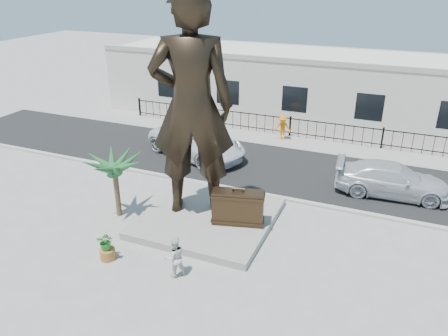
# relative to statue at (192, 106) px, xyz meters

# --- Properties ---
(ground) EXTENTS (100.00, 100.00, 0.00)m
(ground) POSITION_rel_statue_xyz_m (1.25, -1.78, -4.77)
(ground) COLOR #9E9991
(ground) RESTS_ON ground
(street) EXTENTS (40.00, 7.00, 0.01)m
(street) POSITION_rel_statue_xyz_m (1.25, 6.22, -4.77)
(street) COLOR black
(street) RESTS_ON ground
(curb) EXTENTS (40.00, 0.25, 0.12)m
(curb) POSITION_rel_statue_xyz_m (1.25, 2.72, -4.71)
(curb) COLOR #A5A399
(curb) RESTS_ON ground
(far_sidewalk) EXTENTS (40.00, 2.50, 0.02)m
(far_sidewalk) POSITION_rel_statue_xyz_m (1.25, 10.22, -4.76)
(far_sidewalk) COLOR #9E9991
(far_sidewalk) RESTS_ON ground
(plinth) EXTENTS (5.20, 5.20, 0.30)m
(plinth) POSITION_rel_statue_xyz_m (0.75, -0.28, -4.62)
(plinth) COLOR gray
(plinth) RESTS_ON ground
(fence) EXTENTS (22.00, 0.10, 1.20)m
(fence) POSITION_rel_statue_xyz_m (1.25, 11.02, -4.17)
(fence) COLOR black
(fence) RESTS_ON ground
(building) EXTENTS (28.00, 7.00, 4.40)m
(building) POSITION_rel_statue_xyz_m (1.25, 15.22, -2.57)
(building) COLOR silver
(building) RESTS_ON ground
(statue) EXTENTS (3.81, 3.16, 8.94)m
(statue) POSITION_rel_statue_xyz_m (0.00, 0.00, 0.00)
(statue) COLOR black
(statue) RESTS_ON plinth
(suitcase) EXTENTS (2.11, 1.12, 1.42)m
(suitcase) POSITION_rel_statue_xyz_m (2.11, -0.41, -3.76)
(suitcase) COLOR #352616
(suitcase) RESTS_ON plinth
(tourist) EXTENTS (0.90, 0.90, 1.48)m
(tourist) POSITION_rel_statue_xyz_m (1.18, -3.94, -4.03)
(tourist) COLOR silver
(tourist) RESTS_ON ground
(car_white) EXTENTS (6.48, 4.63, 1.64)m
(car_white) POSITION_rel_statue_xyz_m (-2.73, 5.89, -3.94)
(car_white) COLOR silver
(car_white) RESTS_ON street
(car_silver) EXTENTS (5.25, 2.47, 1.48)m
(car_silver) POSITION_rel_statue_xyz_m (7.61, 5.14, -4.02)
(car_silver) COLOR silver
(car_silver) RESTS_ON street
(worker) EXTENTS (1.05, 0.67, 1.53)m
(worker) POSITION_rel_statue_xyz_m (0.98, 10.19, -3.99)
(worker) COLOR orange
(worker) RESTS_ON far_sidewalk
(palm_tree) EXTENTS (1.80, 1.80, 3.20)m
(palm_tree) POSITION_rel_statue_xyz_m (-2.96, -1.29, -4.77)
(palm_tree) COLOR #1D5125
(palm_tree) RESTS_ON ground
(planter) EXTENTS (0.56, 0.56, 0.40)m
(planter) POSITION_rel_statue_xyz_m (-1.53, -4.06, -4.57)
(planter) COLOR #9A6128
(planter) RESTS_ON ground
(shrub) EXTENTS (0.73, 0.68, 0.68)m
(shrub) POSITION_rel_statue_xyz_m (-1.53, -4.06, -4.03)
(shrub) COLOR #256F24
(shrub) RESTS_ON planter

